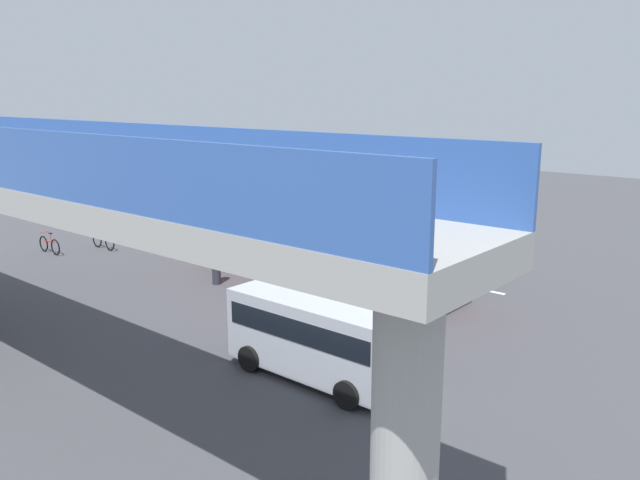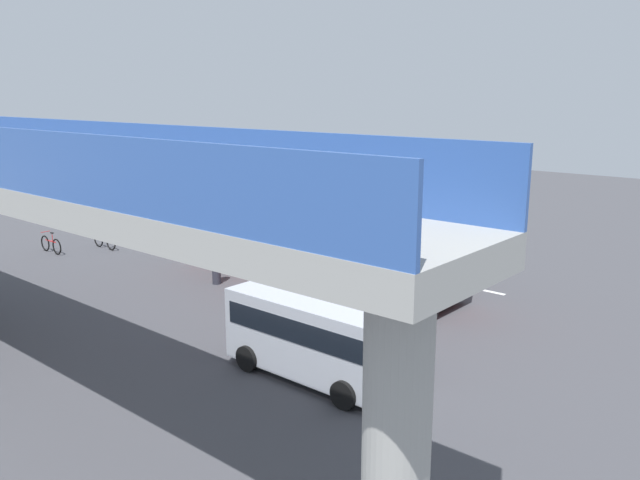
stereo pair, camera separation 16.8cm
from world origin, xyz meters
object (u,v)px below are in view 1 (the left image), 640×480
(parked_van, at_px, (321,331))
(bicycle_blue, at_px, (103,241))
(pedestrian, at_px, (216,261))
(traffic_sign, at_px, (325,214))
(city_bus, at_px, (319,232))
(bicycle_red, at_px, (49,245))

(parked_van, distance_m, bicycle_blue, 16.92)
(pedestrian, bearing_deg, bicycle_blue, -2.47)
(parked_van, xyz_separation_m, traffic_sign, (7.80, -9.55, 0.71))
(bicycle_blue, bearing_deg, city_bus, -167.31)
(city_bus, xyz_separation_m, bicycle_blue, (10.90, 2.45, -1.51))
(parked_van, bearing_deg, bicycle_blue, -13.58)
(bicycle_red, relative_size, traffic_sign, 0.63)
(parked_van, bearing_deg, city_bus, -49.29)
(bicycle_red, bearing_deg, pedestrian, -169.98)
(bicycle_red, height_order, bicycle_blue, same)
(city_bus, relative_size, traffic_sign, 4.12)
(parked_van, height_order, traffic_sign, traffic_sign)
(parked_van, distance_m, bicycle_red, 17.66)
(traffic_sign, bearing_deg, city_bus, 126.06)
(city_bus, distance_m, parked_van, 8.50)
(pedestrian, relative_size, traffic_sign, 0.64)
(city_bus, height_order, bicycle_red, city_bus)
(parked_van, distance_m, pedestrian, 8.94)
(traffic_sign, bearing_deg, pedestrian, 86.40)
(parked_van, bearing_deg, bicycle_red, -6.38)
(parked_van, height_order, pedestrian, parked_van)
(bicycle_blue, relative_size, pedestrian, 0.99)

